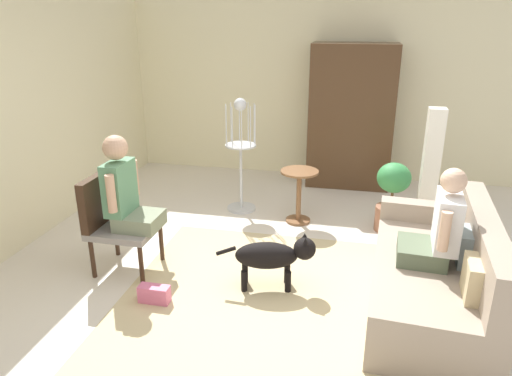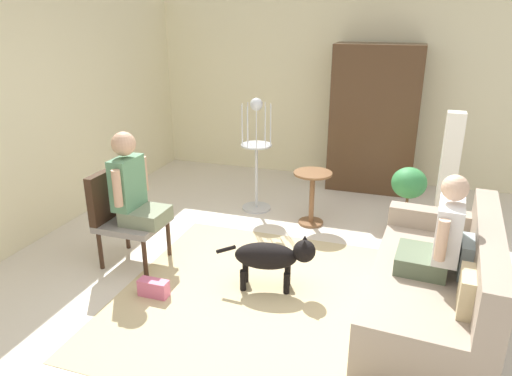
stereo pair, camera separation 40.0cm
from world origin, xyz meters
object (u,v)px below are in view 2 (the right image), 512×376
Objects in this scene: dog at (273,256)px; column_lamp at (448,178)px; couch at (438,287)px; person_on_couch at (440,236)px; bird_cage_stand at (256,157)px; potted_plant at (407,201)px; round_end_table at (312,193)px; armchair at (121,210)px; armoire_cabinet at (374,119)px; person_on_armchair at (133,186)px; handbag at (154,288)px.

column_lamp is at bearing 46.99° from dog.
person_on_couch reaches higher than couch.
bird_cage_stand reaches higher than potted_plant.
round_end_table is at bearing 178.85° from potted_plant.
person_on_couch reaches higher than dog.
couch is 2.95× the size of round_end_table.
couch is at bearing -2.05° from dog.
bird_cage_stand is (-2.10, 1.77, 0.38)m from couch.
couch is at bearing -1.79° from armchair.
armchair reaches higher than round_end_table.
armoire_cabinet is at bearing 54.30° from armchair.
potted_plant is (2.49, 1.43, -0.38)m from person_on_armchair.
bird_cage_stand is at bearing 172.23° from potted_plant.
person_on_armchair is 0.62× the size of bird_cage_stand.
person_on_couch is 1.59m from potted_plant.
column_lamp is at bearing 39.91° from handbag.
column_lamp is (1.47, 1.58, 0.37)m from dog.
column_lamp is 3.23m from handbag.
person_on_couch is 0.56× the size of bird_cage_stand.
person_on_couch is at bearing -2.29° from person_on_armchair.
person_on_armchair is at bearing -123.62° from armoire_cabinet.
handbag is (-2.29, -0.38, -0.68)m from person_on_couch.
round_end_table reaches higher than dog.
person_on_armchair is 1.09× the size of potted_plant.
handbag is (-0.24, -2.17, -0.62)m from bird_cage_stand.
dog is at bearing 25.34° from handbag.
armoire_cabinet reaches higher than dog.
armchair is 1.18× the size of person_on_couch.
couch is at bearing -93.43° from column_lamp.
round_end_table is at bearing 130.97° from couch.
handbag is (-0.99, -1.95, -0.32)m from round_end_table.
armchair is at bearing 140.61° from handbag.
column_lamp is 0.71× the size of armoire_cabinet.
armoire_cabinet reaches higher than person_on_armchair.
round_end_table is 0.45× the size of bird_cage_stand.
round_end_table is 0.84m from bird_cage_stand.
person_on_armchair is 1.81m from bird_cage_stand.
round_end_table is at bearing -176.58° from column_lamp.
column_lamp reaches higher than person_on_couch.
dog is (1.40, -0.04, -0.49)m from person_on_armchair.
round_end_table is (1.59, 1.45, -0.15)m from armchair.
armchair is 0.31m from person_on_armchair.
bird_cage_stand is at bearing -135.22° from armoire_cabinet.
person_on_armchair reaches higher than person_on_couch.
potted_plant is 3.02× the size of handbag.
dog is 3.29× the size of handbag.
couch is at bearing -49.03° from round_end_table.
armoire_cabinet is at bearing 79.41° from dog.
person_on_couch reaches higher than handbag.
person_on_couch is 1.40m from dog.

